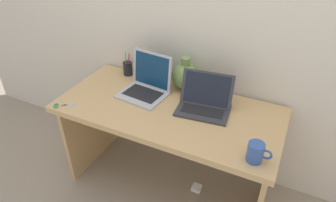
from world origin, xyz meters
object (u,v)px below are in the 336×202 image
(coffee_mug, at_px, (256,152))
(laptop_right, at_px, (205,100))
(pen_cup, at_px, (128,68))
(laptop_left, at_px, (147,83))
(power_brick, at_px, (197,188))
(scissors, at_px, (60,105))
(green_vase, at_px, (185,76))

(coffee_mug, bearing_deg, laptop_right, 139.75)
(pen_cup, bearing_deg, laptop_left, -31.80)
(laptop_left, xyz_separation_m, pen_cup, (-0.26, 0.16, -0.02))
(pen_cup, bearing_deg, coffee_mug, -25.34)
(laptop_right, relative_size, power_brick, 5.01)
(scissors, bearing_deg, green_vase, 41.38)
(laptop_left, relative_size, laptop_right, 0.95)
(green_vase, height_order, coffee_mug, green_vase)
(laptop_left, height_order, pen_cup, laptop_left)
(laptop_right, distance_m, scissors, 0.93)
(green_vase, height_order, power_brick, green_vase)
(scissors, bearing_deg, power_brick, 20.89)
(laptop_right, bearing_deg, green_vase, 138.96)
(coffee_mug, relative_size, power_brick, 1.80)
(coffee_mug, bearing_deg, green_vase, 139.47)
(laptop_right, relative_size, scissors, 2.52)
(laptop_left, distance_m, scissors, 0.58)
(coffee_mug, height_order, pen_cup, pen_cup)
(laptop_left, bearing_deg, green_vase, 38.26)
(coffee_mug, xyz_separation_m, scissors, (-1.24, -0.05, -0.05))
(laptop_right, xyz_separation_m, coffee_mug, (0.39, -0.33, -0.01))
(laptop_left, height_order, scissors, laptop_left)
(pen_cup, distance_m, power_brick, 1.05)
(coffee_mug, distance_m, power_brick, 0.89)
(green_vase, distance_m, scissors, 0.85)
(scissors, distance_m, power_brick, 1.16)
(green_vase, bearing_deg, power_brick, -46.69)
(green_vase, xyz_separation_m, coffee_mug, (0.60, -0.51, -0.04))
(coffee_mug, bearing_deg, scissors, -177.78)
(coffee_mug, height_order, scissors, coffee_mug)
(pen_cup, bearing_deg, power_brick, -18.19)
(laptop_left, distance_m, pen_cup, 0.30)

